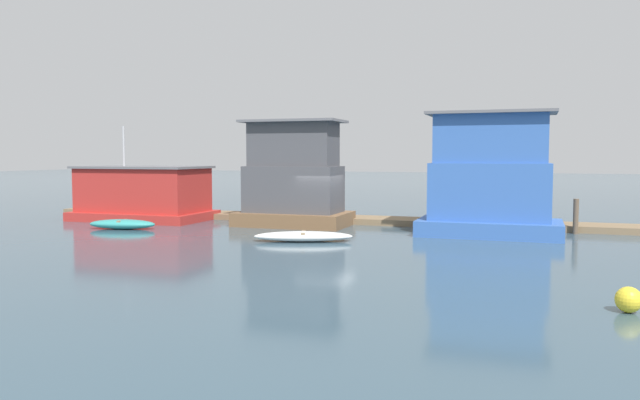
{
  "coord_description": "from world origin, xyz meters",
  "views": [
    {
      "loc": [
        9.31,
        -28.13,
        3.46
      ],
      "look_at": [
        0.0,
        -1.0,
        1.4
      ],
      "focal_mm": 35.0,
      "sensor_mm": 36.0,
      "label": 1
    }
  ],
  "objects_px": {
    "houseboat_brown": "(294,180)",
    "houseboat_blue": "(490,181)",
    "buoy_yellow": "(629,300)",
    "dinghy_white": "(303,236)",
    "houseboat_red": "(143,194)",
    "mooring_post_near_left": "(126,199)",
    "mooring_post_far_right": "(576,216)",
    "mooring_post_centre": "(273,211)",
    "dinghy_teal": "(122,224)"
  },
  "relations": [
    {
      "from": "mooring_post_far_right",
      "to": "mooring_post_centre",
      "type": "height_order",
      "value": "mooring_post_far_right"
    },
    {
      "from": "houseboat_red",
      "to": "buoy_yellow",
      "type": "height_order",
      "value": "houseboat_red"
    },
    {
      "from": "mooring_post_far_right",
      "to": "mooring_post_centre",
      "type": "bearing_deg",
      "value": 180.0
    },
    {
      "from": "buoy_yellow",
      "to": "mooring_post_far_right",
      "type": "bearing_deg",
      "value": 90.96
    },
    {
      "from": "houseboat_blue",
      "to": "buoy_yellow",
      "type": "relative_size",
      "value": 10.39
    },
    {
      "from": "dinghy_white",
      "to": "mooring_post_centre",
      "type": "xyz_separation_m",
      "value": [
        -3.95,
        6.1,
        0.41
      ]
    },
    {
      "from": "houseboat_brown",
      "to": "dinghy_white",
      "type": "relative_size",
      "value": 1.31
    },
    {
      "from": "houseboat_brown",
      "to": "houseboat_blue",
      "type": "bearing_deg",
      "value": -5.1
    },
    {
      "from": "houseboat_red",
      "to": "mooring_post_far_right",
      "type": "relative_size",
      "value": 4.54
    },
    {
      "from": "dinghy_teal",
      "to": "mooring_post_far_right",
      "type": "distance_m",
      "value": 20.65
    },
    {
      "from": "houseboat_brown",
      "to": "mooring_post_near_left",
      "type": "xyz_separation_m",
      "value": [
        -10.45,
        0.95,
        -1.24
      ]
    },
    {
      "from": "houseboat_blue",
      "to": "dinghy_teal",
      "type": "xyz_separation_m",
      "value": [
        -16.47,
        -3.15,
        -2.11
      ]
    },
    {
      "from": "mooring_post_far_right",
      "to": "mooring_post_centre",
      "type": "distance_m",
      "value": 14.48
    },
    {
      "from": "houseboat_blue",
      "to": "buoy_yellow",
      "type": "xyz_separation_m",
      "value": [
        3.81,
        -12.68,
        -2.06
      ]
    },
    {
      "from": "mooring_post_near_left",
      "to": "mooring_post_centre",
      "type": "bearing_deg",
      "value": 0.0
    },
    {
      "from": "dinghy_white",
      "to": "houseboat_brown",
      "type": "bearing_deg",
      "value": 115.24
    },
    {
      "from": "houseboat_red",
      "to": "houseboat_blue",
      "type": "height_order",
      "value": "houseboat_blue"
    },
    {
      "from": "dinghy_teal",
      "to": "mooring_post_centre",
      "type": "relative_size",
      "value": 2.74
    },
    {
      "from": "houseboat_brown",
      "to": "houseboat_blue",
      "type": "distance_m",
      "value": 9.42
    },
    {
      "from": "houseboat_blue",
      "to": "houseboat_brown",
      "type": "bearing_deg",
      "value": 174.9
    },
    {
      "from": "houseboat_brown",
      "to": "mooring_post_centre",
      "type": "bearing_deg",
      "value": 148.13
    },
    {
      "from": "mooring_post_centre",
      "to": "mooring_post_far_right",
      "type": "bearing_deg",
      "value": 0.0
    },
    {
      "from": "houseboat_brown",
      "to": "buoy_yellow",
      "type": "height_order",
      "value": "houseboat_brown"
    },
    {
      "from": "mooring_post_far_right",
      "to": "houseboat_blue",
      "type": "bearing_deg",
      "value": -153.45
    },
    {
      "from": "dinghy_teal",
      "to": "mooring_post_far_right",
      "type": "xyz_separation_m",
      "value": [
        20.04,
        4.94,
        0.54
      ]
    },
    {
      "from": "houseboat_brown",
      "to": "mooring_post_near_left",
      "type": "bearing_deg",
      "value": 174.82
    },
    {
      "from": "houseboat_red",
      "to": "mooring_post_near_left",
      "type": "relative_size",
      "value": 3.43
    },
    {
      "from": "houseboat_brown",
      "to": "dinghy_white",
      "type": "distance_m",
      "value": 6.06
    },
    {
      "from": "houseboat_red",
      "to": "mooring_post_centre",
      "type": "distance_m",
      "value": 7.21
    },
    {
      "from": "dinghy_teal",
      "to": "mooring_post_near_left",
      "type": "relative_size",
      "value": 1.62
    },
    {
      "from": "mooring_post_near_left",
      "to": "buoy_yellow",
      "type": "distance_m",
      "value": 27.74
    },
    {
      "from": "dinghy_teal",
      "to": "houseboat_blue",
      "type": "bearing_deg",
      "value": 10.84
    },
    {
      "from": "dinghy_white",
      "to": "mooring_post_near_left",
      "type": "relative_size",
      "value": 2.02
    },
    {
      "from": "mooring_post_far_right",
      "to": "dinghy_teal",
      "type": "bearing_deg",
      "value": -166.16
    },
    {
      "from": "houseboat_red",
      "to": "houseboat_blue",
      "type": "bearing_deg",
      "value": -2.5
    },
    {
      "from": "mooring_post_centre",
      "to": "houseboat_brown",
      "type": "bearing_deg",
      "value": -31.87
    },
    {
      "from": "houseboat_red",
      "to": "houseboat_brown",
      "type": "distance_m",
      "value": 8.66
    },
    {
      "from": "dinghy_white",
      "to": "mooring_post_far_right",
      "type": "bearing_deg",
      "value": 30.1
    },
    {
      "from": "houseboat_red",
      "to": "mooring_post_near_left",
      "type": "distance_m",
      "value": 2.12
    },
    {
      "from": "dinghy_teal",
      "to": "dinghy_white",
      "type": "relative_size",
      "value": 0.8
    },
    {
      "from": "mooring_post_far_right",
      "to": "mooring_post_near_left",
      "type": "bearing_deg",
      "value": 180.0
    },
    {
      "from": "houseboat_brown",
      "to": "mooring_post_near_left",
      "type": "distance_m",
      "value": 10.57
    },
    {
      "from": "houseboat_blue",
      "to": "mooring_post_centre",
      "type": "xyz_separation_m",
      "value": [
        -10.91,
        1.79,
        -1.74
      ]
    },
    {
      "from": "houseboat_red",
      "to": "dinghy_teal",
      "type": "distance_m",
      "value": 4.38
    },
    {
      "from": "houseboat_red",
      "to": "buoy_yellow",
      "type": "distance_m",
      "value": 25.67
    },
    {
      "from": "houseboat_brown",
      "to": "mooring_post_centre",
      "type": "height_order",
      "value": "houseboat_brown"
    },
    {
      "from": "dinghy_teal",
      "to": "mooring_post_far_right",
      "type": "bearing_deg",
      "value": 13.84
    },
    {
      "from": "houseboat_red",
      "to": "mooring_post_near_left",
      "type": "height_order",
      "value": "houseboat_red"
    },
    {
      "from": "dinghy_white",
      "to": "mooring_post_far_right",
      "type": "height_order",
      "value": "mooring_post_far_right"
    },
    {
      "from": "mooring_post_near_left",
      "to": "mooring_post_centre",
      "type": "relative_size",
      "value": 1.69
    }
  ]
}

